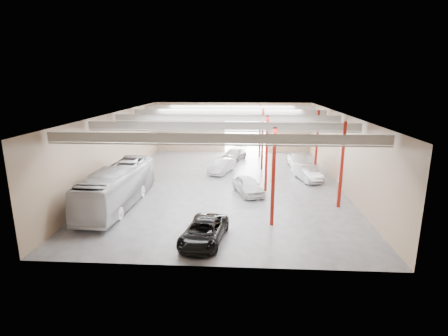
# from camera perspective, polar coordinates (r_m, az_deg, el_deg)

# --- Properties ---
(depot_shell) EXTENTS (22.12, 32.12, 7.06)m
(depot_shell) POSITION_cam_1_polar(r_m,az_deg,el_deg) (34.31, 0.63, 5.64)
(depot_shell) COLOR #4E4E53
(depot_shell) RESTS_ON ground
(coach_bus) EXTENTS (3.01, 11.72, 3.25)m
(coach_bus) POSITION_cam_1_polar(r_m,az_deg,el_deg) (29.86, -16.90, -2.89)
(coach_bus) COLOR silver
(coach_bus) RESTS_ON ground
(black_sedan) EXTENTS (3.13, 5.51, 1.45)m
(black_sedan) POSITION_cam_1_polar(r_m,az_deg,el_deg) (22.59, -3.29, -10.30)
(black_sedan) COLOR black
(black_sedan) RESTS_ON ground
(car_row_a) EXTENTS (3.39, 5.09, 1.61)m
(car_row_a) POSITION_cam_1_polar(r_m,az_deg,el_deg) (31.79, 3.90, -2.80)
(car_row_a) COLOR silver
(car_row_a) RESTS_ON ground
(car_row_b) EXTENTS (3.05, 4.95, 1.54)m
(car_row_b) POSITION_cam_1_polar(r_m,az_deg,el_deg) (38.87, -0.32, 0.34)
(car_row_b) COLOR silver
(car_row_b) RESTS_ON ground
(car_row_c) EXTENTS (3.66, 5.60, 1.51)m
(car_row_c) POSITION_cam_1_polar(r_m,az_deg,el_deg) (44.89, 1.66, 2.20)
(car_row_c) COLOR gray
(car_row_c) RESTS_ON ground
(car_right_near) EXTENTS (2.76, 5.11, 1.60)m
(car_right_near) POSITION_cam_1_polar(r_m,az_deg,el_deg) (37.05, 13.44, -0.71)
(car_right_near) COLOR #B1B0B5
(car_right_near) RESTS_ON ground
(car_right_far) EXTENTS (2.36, 5.17, 1.72)m
(car_right_far) POSITION_cam_1_polar(r_m,az_deg,el_deg) (41.99, 12.04, 1.20)
(car_right_far) COLOR silver
(car_right_far) RESTS_ON ground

